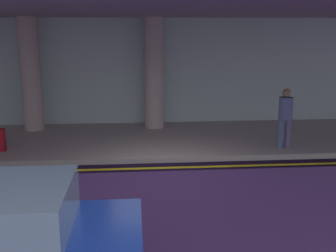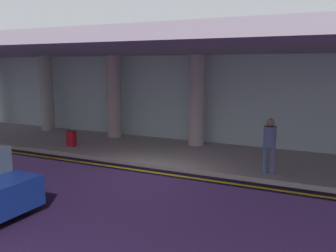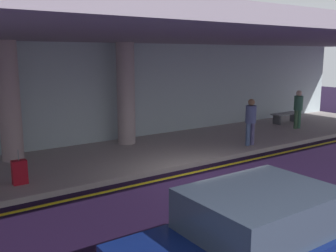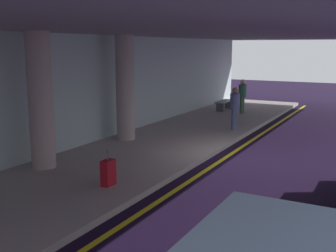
{
  "view_description": "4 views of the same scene",
  "coord_description": "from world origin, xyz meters",
  "views": [
    {
      "loc": [
        -0.66,
        -9.19,
        3.4
      ],
      "look_at": [
        0.27,
        2.05,
        0.74
      ],
      "focal_mm": 43.85,
      "sensor_mm": 36.0,
      "label": 1
    },
    {
      "loc": [
        5.69,
        -9.6,
        3.4
      ],
      "look_at": [
        0.18,
        1.5,
        1.38
      ],
      "focal_mm": 40.29,
      "sensor_mm": 36.0,
      "label": 2
    },
    {
      "loc": [
        -6.57,
        -7.76,
        3.4
      ],
      "look_at": [
        0.53,
        2.54,
        1.03
      ],
      "focal_mm": 40.88,
      "sensor_mm": 36.0,
      "label": 3
    },
    {
      "loc": [
        -12.07,
        -3.75,
        3.4
      ],
      "look_at": [
        -0.92,
        2.25,
        0.98
      ],
      "focal_mm": 44.52,
      "sensor_mm": 36.0,
      "label": 4
    }
  ],
  "objects": [
    {
      "name": "terminal_back_wall",
      "position": [
        0.0,
        5.35,
        1.9
      ],
      "size": [
        26.0,
        0.3,
        3.8
      ],
      "primitive_type": "cube",
      "color": "#AABCC1",
      "rests_on": "ground"
    },
    {
      "name": "ground_plane",
      "position": [
        0.0,
        0.0,
        0.0
      ],
      "size": [
        60.0,
        60.0,
        0.0
      ],
      "primitive_type": "plane",
      "color": "black"
    },
    {
      "name": "traveler_with_luggage",
      "position": [
        3.5,
        1.63,
        1.11
      ],
      "size": [
        0.38,
        0.38,
        1.68
      ],
      "rotation": [
        0.0,
        0.0,
        1.0
      ],
      "color": "#455982",
      "rests_on": "sidewalk"
    },
    {
      "name": "lane_stripe_yellow",
      "position": [
        0.0,
        0.6,
        0.0
      ],
      "size": [
        26.0,
        0.14,
        0.01
      ],
      "primitive_type": "cube",
      "color": "yellow",
      "rests_on": "ground"
    },
    {
      "name": "support_column_right_mid",
      "position": [
        0.0,
        4.44,
        1.97
      ],
      "size": [
        0.65,
        0.65,
        3.65
      ],
      "primitive_type": "cylinder",
      "color": "#A49393",
      "rests_on": "sidewalk"
    },
    {
      "name": "person_waiting_for_ride",
      "position": [
        7.55,
        2.66,
        1.11
      ],
      "size": [
        0.38,
        0.38,
        1.68
      ],
      "rotation": [
        0.0,
        0.0,
        4.58
      ],
      "color": "#3C5F3E",
      "rests_on": "sidewalk"
    },
    {
      "name": "suitcase_upright_primary",
      "position": [
        -4.4,
        1.98,
        0.46
      ],
      "size": [
        0.36,
        0.22,
        0.9
      ],
      "rotation": [
        0.0,
        0.0,
        0.09
      ],
      "color": "#A20F1C",
      "rests_on": "sidewalk"
    },
    {
      "name": "sidewalk",
      "position": [
        0.0,
        3.1,
        0.07
      ],
      "size": [
        26.0,
        4.2,
        0.15
      ],
      "primitive_type": "cube",
      "color": "#A49995",
      "rests_on": "ground"
    },
    {
      "name": "support_column_center",
      "position": [
        -4.0,
        4.44,
        1.97
      ],
      "size": [
        0.65,
        0.65,
        3.65
      ],
      "primitive_type": "cylinder",
      "color": "#A99291",
      "rests_on": "sidewalk"
    },
    {
      "name": "ceiling_overhang",
      "position": [
        0.0,
        2.6,
        3.95
      ],
      "size": [
        28.0,
        13.2,
        0.3
      ],
      "primitive_type": "cube",
      "color": "gray",
      "rests_on": "support_column_far_left"
    },
    {
      "name": "bench_metal",
      "position": [
        8.25,
        3.84,
        0.5
      ],
      "size": [
        1.6,
        0.5,
        0.48
      ],
      "color": "slate",
      "rests_on": "sidewalk"
    }
  ]
}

